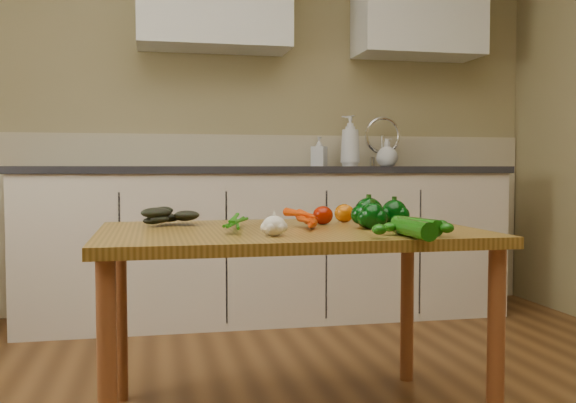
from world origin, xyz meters
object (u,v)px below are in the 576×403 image
Objects in this scene: carrot_bunch at (283,219)px; garlic_bulb at (274,226)px; pepper_a at (369,213)px; pepper_b at (394,213)px; soap_bottle_b at (319,152)px; leafy_greens at (170,213)px; soap_bottle_c at (387,153)px; zucchini_a at (416,226)px; soap_bottle_a at (350,141)px; tomato_a at (323,215)px; zucchini_b at (413,229)px; tomato_c at (366,214)px; table at (289,251)px; pepper_c at (373,216)px; tomato_b at (344,213)px.

carrot_bunch is 0.24m from garlic_bulb.
garlic_bulb is at bearing -152.40° from pepper_a.
garlic_bulb is 0.53m from pepper_b.
leafy_greens is (-0.95, -1.51, -0.26)m from soap_bottle_b.
zucchini_a is at bearing -154.43° from soap_bottle_c.
soap_bottle_a is 1.87m from leafy_greens.
soap_bottle_c is at bearing 143.49° from soap_bottle_a.
zucchini_b is (0.15, -0.49, -0.01)m from tomato_a.
zucchini_a is (0.08, -0.22, -0.03)m from pepper_a.
zucchini_b is at bearing -85.69° from pepper_a.
soap_bottle_b is 0.43m from soap_bottle_c.
leafy_greens is at bearing 172.40° from tomato_c.
soap_bottle_a is 0.20m from soap_bottle_b.
soap_bottle_a reaches higher than table.
table is 0.48m from zucchini_b.
pepper_a is (0.30, -0.03, 0.02)m from carrot_bunch.
pepper_c is at bearing -15.89° from table.
soap_bottle_a is (0.74, 1.67, 0.45)m from table.
tomato_b is (0.26, 0.21, 0.11)m from table.
tomato_b is (0.66, -0.01, -0.01)m from leafy_greens.
carrot_bunch is 2.69× the size of pepper_c.
tomato_c is at bearing 77.30° from pepper_c.
garlic_bulb reaches higher than table.
table is 5.39× the size of carrot_bunch.
leafy_greens reaches higher than zucchini_b.
pepper_b is at bearing 83.77° from zucchini_a.
soap_bottle_c is 1.68× the size of pepper_a.
pepper_a is at bearing 33.13° from soap_bottle_a.
tomato_b is (-0.30, -1.53, -0.27)m from soap_bottle_b.
tomato_a reaches higher than zucchini_a.
pepper_c is 0.24m from tomato_a.
leafy_greens reaches higher than table.
pepper_c is at bearing 114.92° from soap_bottle_b.
soap_bottle_b is at bearing 82.98° from zucchini_b.
zucchini_a is (-0.20, -1.99, -0.28)m from soap_bottle_b.
soap_bottle_c is at bearing -151.51° from soap_bottle_b.
garlic_bulb is 0.42m from zucchini_b.
table is 2.00m from soap_bottle_c.
leafy_greens is 0.81m from pepper_b.
tomato_c is (-0.07, 0.12, -0.01)m from pepper_b.
pepper_b is at bearing -15.10° from leafy_greens.
pepper_a is at bearing -158.91° from soap_bottle_c.
carrot_bunch is (-1.01, -1.69, -0.27)m from soap_bottle_c.
soap_bottle_b is 2.13m from zucchini_b.
zucchini_b is at bearing -102.77° from pepper_b.
garlic_bulb reaches higher than zucchini_a.
pepper_a is at bearing -105.72° from tomato_c.
leafy_greens reaches higher than pepper_c.
zucchini_b is at bearing -84.50° from pepper_c.
pepper_a is (0.67, -0.25, 0.01)m from leafy_greens.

